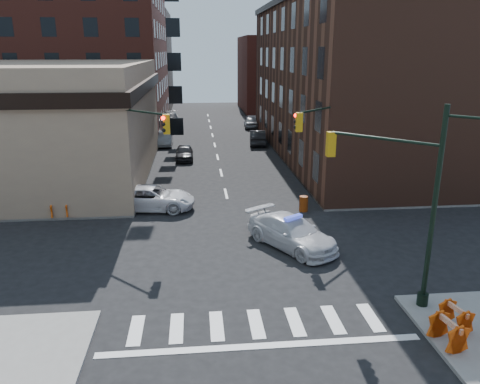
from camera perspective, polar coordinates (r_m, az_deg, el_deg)
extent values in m
plane|color=black|center=(24.43, -0.11, -7.15)|extent=(140.00, 140.00, 0.00)
cube|color=gray|center=(59.60, -26.12, 5.71)|extent=(34.00, 54.50, 0.15)
cube|color=gray|center=(61.21, 18.88, 6.79)|extent=(34.00, 54.50, 0.15)
cube|color=#947D61|center=(41.81, -26.62, 7.69)|extent=(22.00, 22.00, 9.00)
cube|color=#5D261D|center=(64.34, -21.37, 17.71)|extent=(25.00, 25.00, 24.00)
cube|color=#4E2C1F|center=(47.27, 13.45, 12.94)|extent=(14.00, 34.00, 14.00)
cube|color=brown|center=(85.34, -15.47, 15.10)|extent=(20.00, 18.00, 16.00)
cube|color=#5D261D|center=(81.88, 5.98, 14.15)|extent=(16.00, 16.00, 12.00)
cylinder|color=black|center=(19.13, 22.55, -2.15)|extent=(0.20, 0.20, 8.00)
cylinder|color=black|center=(20.59, 21.35, -12.06)|extent=(0.44, 0.44, 0.50)
cylinder|color=black|center=(19.24, 17.01, 6.24)|extent=(3.27, 3.27, 0.12)
cube|color=#BF8C0C|center=(20.28, 11.02, 5.76)|extent=(0.35, 0.35, 1.05)
sphere|color=#FF0C05|center=(20.41, 11.38, 6.80)|extent=(0.22, 0.22, 0.22)
sphere|color=black|center=(20.46, 11.32, 5.90)|extent=(0.22, 0.22, 0.22)
sphere|color=black|center=(20.53, 11.27, 4.99)|extent=(0.22, 0.22, 0.22)
cylinder|color=black|center=(29.45, -14.66, 5.01)|extent=(0.20, 0.20, 8.00)
cylinder|color=black|center=(30.42, -14.13, -1.91)|extent=(0.44, 0.44, 0.50)
cylinder|color=black|center=(27.28, -12.21, 9.59)|extent=(3.27, 3.27, 0.12)
cube|color=#BF8C0C|center=(25.64, -8.95, 8.18)|extent=(0.35, 0.35, 1.05)
sphere|color=#FF0C05|center=(25.44, -9.36, 8.89)|extent=(0.22, 0.22, 0.22)
sphere|color=black|center=(25.49, -9.33, 8.16)|extent=(0.22, 0.22, 0.22)
sphere|color=black|center=(25.54, -9.29, 7.42)|extent=(0.22, 0.22, 0.22)
cylinder|color=black|center=(30.41, 11.65, 5.58)|extent=(0.20, 0.20, 8.00)
cylinder|color=black|center=(31.35, 11.24, -1.15)|extent=(0.44, 0.44, 0.50)
cylinder|color=black|center=(28.07, 9.75, 9.93)|extent=(3.27, 3.27, 0.12)
cube|color=#BF8C0C|center=(26.23, 7.20, 8.45)|extent=(0.35, 0.35, 1.05)
sphere|color=#FF0C05|center=(26.30, 6.82, 9.25)|extent=(0.22, 0.22, 0.22)
sphere|color=black|center=(26.34, 6.80, 8.54)|extent=(0.22, 0.22, 0.22)
sphere|color=black|center=(26.39, 6.77, 7.83)|extent=(0.22, 0.22, 0.22)
cylinder|color=black|center=(49.87, 5.68, 7.08)|extent=(0.24, 0.24, 2.60)
sphere|color=#974E16|center=(49.56, 5.75, 9.41)|extent=(3.00, 3.00, 3.00)
cylinder|color=black|center=(57.64, 4.15, 8.46)|extent=(0.24, 0.24, 2.60)
sphere|color=#974E16|center=(57.37, 4.19, 10.48)|extent=(3.00, 3.00, 3.00)
imported|color=silver|center=(24.74, 6.30, -4.93)|extent=(4.83, 5.85, 1.60)
imported|color=silver|center=(30.79, -10.74, -0.72)|extent=(5.84, 3.20, 1.55)
imported|color=black|center=(44.34, -6.81, 4.79)|extent=(1.67, 4.08, 1.39)
imported|color=gray|center=(51.46, -9.13, 6.46)|extent=(1.58, 4.52, 1.49)
imported|color=black|center=(66.04, -8.55, 8.85)|extent=(2.45, 5.70, 1.64)
imported|color=black|center=(51.33, 2.15, 6.67)|extent=(2.14, 4.90, 1.57)
imported|color=#92969A|center=(62.63, 1.34, 8.53)|extent=(2.06, 4.48, 1.49)
imported|color=black|center=(30.22, -17.02, -1.06)|extent=(0.74, 0.65, 1.72)
imported|color=black|center=(31.02, -22.81, -1.15)|extent=(1.08, 1.01, 1.77)
imported|color=#1E252D|center=(32.81, -20.52, 0.18)|extent=(1.21, 0.90, 1.90)
cylinder|color=#C25F09|center=(30.30, 7.76, -1.43)|extent=(0.62, 0.62, 0.99)
cylinder|color=red|center=(31.18, -9.64, -1.01)|extent=(0.56, 0.56, 0.96)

